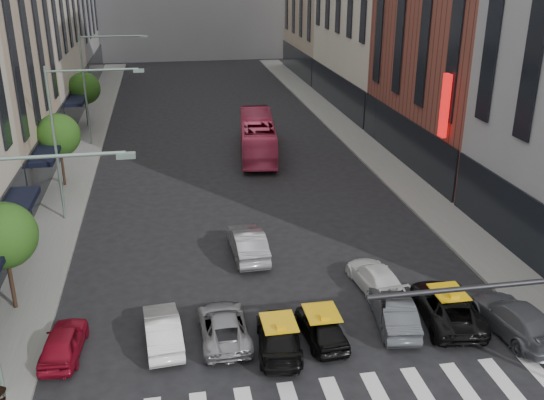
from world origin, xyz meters
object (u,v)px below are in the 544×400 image
streetlamp_mid (70,123)px  taxi_left (279,336)px  streetlamp_near (6,246)px  car_white_front (163,329)px  taxi_center (321,326)px  bus (258,136)px  car_red (63,342)px  streetlamp_far (96,74)px

streetlamp_mid → taxi_left: bearing=-58.2°
streetlamp_near → car_white_front: streetlamp_near is taller
streetlamp_near → taxi_center: (11.07, 1.43, -5.29)m
streetlamp_near → taxi_left: size_ratio=2.14×
streetlamp_near → streetlamp_mid: same height
taxi_center → bus: bearing=-97.5°
streetlamp_near → taxi_center: bearing=7.4°
streetlamp_near → car_white_front: (4.68, 2.30, -5.25)m
car_white_front → bus: (7.74, 24.64, 0.87)m
streetlamp_near → car_white_front: 7.40m
car_red → car_white_front: bearing=-173.3°
streetlamp_mid → taxi_left: size_ratio=2.14×
streetlamp_mid → car_red: bearing=-86.5°
car_red → taxi_left: bearing=177.4°
streetlamp_far → car_red: 30.31m
streetlamp_near → bus: bearing=65.2°
car_white_front → taxi_center: (6.38, -0.87, -0.04)m
streetlamp_near → streetlamp_mid: 16.00m
bus → streetlamp_near: bearing=72.0°
streetlamp_mid → streetlamp_near: bearing=-90.0°
bus → car_white_front: bearing=79.3°
streetlamp_far → taxi_left: bearing=-73.4°
streetlamp_mid → streetlamp_far: bearing=90.0°
car_white_front → streetlamp_mid: bearing=-75.7°
taxi_left → taxi_center: 1.87m
car_red → car_white_front: (3.84, 0.13, 0.04)m
car_red → streetlamp_mid: bearing=-81.8°
streetlamp_near → bus: size_ratio=0.82×
taxi_left → taxi_center: size_ratio=1.16×
streetlamp_far → car_white_front: bearing=-81.0°
streetlamp_near → taxi_left: (9.23, 1.09, -5.29)m
taxi_left → bus: size_ratio=0.39×
streetlamp_far → car_red: size_ratio=2.52×
streetlamp_near → car_red: bearing=68.7°
bus → car_red: bearing=71.7°
car_red → bus: bus is taller
car_red → taxi_center: bearing=-179.4°
streetlamp_near → taxi_left: streetlamp_near is taller
streetlamp_mid → bus: 17.12m
taxi_center → streetlamp_mid: bearing=-57.2°
car_red → car_white_front: size_ratio=0.90×
car_white_front → taxi_left: (4.55, -1.21, -0.04)m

